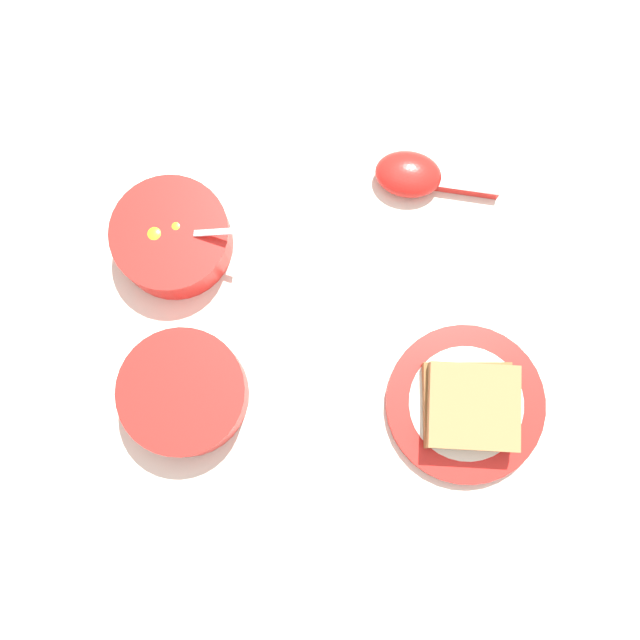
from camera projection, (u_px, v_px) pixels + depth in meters
name	position (u px, v px, depth m)	size (l,w,h in m)	color
ground_plane	(344.00, 312.00, 0.88)	(3.00, 3.00, 0.00)	silver
egg_bowl	(175.00, 238.00, 0.87)	(0.15, 0.14, 0.08)	red
toast_plate	(468.00, 404.00, 0.85)	(0.18, 0.18, 0.02)	red
toast_sandwich	(473.00, 406.00, 0.83)	(0.11, 0.11, 0.04)	brown
soup_spoon	(418.00, 176.00, 0.89)	(0.15, 0.06, 0.04)	red
congee_bowl	(186.00, 393.00, 0.84)	(0.14, 0.14, 0.05)	red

